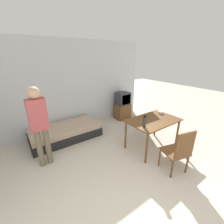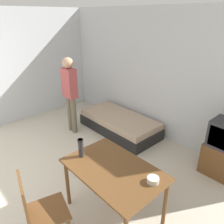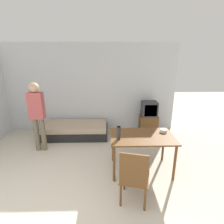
# 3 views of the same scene
# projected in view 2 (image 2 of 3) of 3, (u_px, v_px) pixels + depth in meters

# --- Properties ---
(wall_back) EXTENTS (5.76, 0.06, 2.70)m
(wall_back) POSITION_uv_depth(u_px,v_px,m) (145.00, 72.00, 4.84)
(wall_back) COLOR silver
(wall_back) RESTS_ON ground_plane
(wall_left) EXTENTS (0.06, 4.71, 2.70)m
(wall_left) POSITION_uv_depth(u_px,v_px,m) (18.00, 67.00, 5.32)
(wall_left) COLOR silver
(wall_left) RESTS_ON ground_plane
(daybed) EXTENTS (1.90, 0.91, 0.38)m
(daybed) POSITION_uv_depth(u_px,v_px,m) (119.00, 124.00, 5.11)
(daybed) COLOR black
(daybed) RESTS_ON ground_plane
(tv) EXTENTS (0.53, 0.41, 1.00)m
(tv) POSITION_uv_depth(u_px,v_px,m) (222.00, 150.00, 3.61)
(tv) COLOR brown
(tv) RESTS_ON ground_plane
(dining_table) EXTENTS (1.26, 0.82, 0.78)m
(dining_table) POSITION_uv_depth(u_px,v_px,m) (113.00, 174.00, 2.75)
(dining_table) COLOR brown
(dining_table) RESTS_ON ground_plane
(wooden_chair) EXTENTS (0.56, 0.56, 0.98)m
(wooden_chair) POSITION_uv_depth(u_px,v_px,m) (36.00, 209.00, 2.45)
(wooden_chair) COLOR brown
(wooden_chair) RESTS_ON ground_plane
(person_standing) EXTENTS (0.34, 0.23, 1.72)m
(person_standing) POSITION_uv_depth(u_px,v_px,m) (70.00, 90.00, 4.77)
(person_standing) COLOR #6B604C
(person_standing) RESTS_ON ground_plane
(thermos_flask) EXTENTS (0.07, 0.07, 0.26)m
(thermos_flask) POSITION_uv_depth(u_px,v_px,m) (81.00, 147.00, 2.89)
(thermos_flask) COLOR #2D2D33
(thermos_flask) RESTS_ON dining_table
(mate_bowl) EXTENTS (0.14, 0.14, 0.06)m
(mate_bowl) POSITION_uv_depth(u_px,v_px,m) (153.00, 180.00, 2.48)
(mate_bowl) COLOR beige
(mate_bowl) RESTS_ON dining_table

